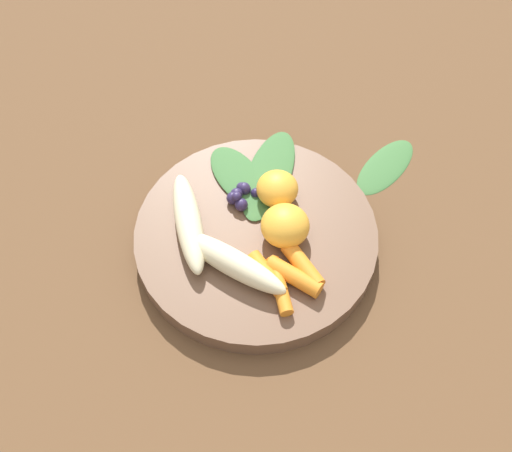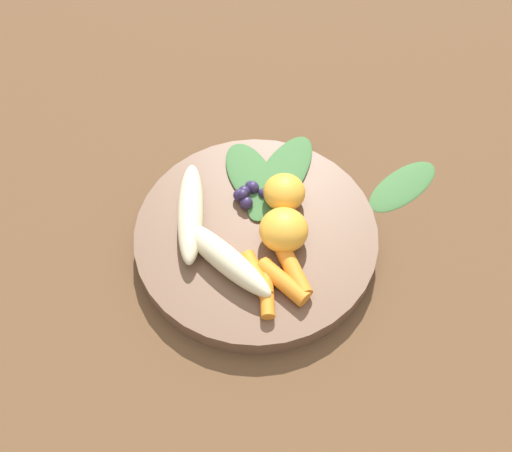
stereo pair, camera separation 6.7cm
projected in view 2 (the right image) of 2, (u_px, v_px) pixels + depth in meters
ground_plane at (256, 243)px, 0.70m from camera, size 2.40×2.40×0.00m
bowl at (256, 237)px, 0.69m from camera, size 0.27×0.27×0.02m
banana_peeled_left at (224, 257)px, 0.64m from camera, size 0.13×0.08×0.03m
banana_peeled_right at (191, 213)px, 0.68m from camera, size 0.08×0.13×0.03m
orange_segment_near at (284, 192)px, 0.69m from camera, size 0.05×0.05×0.04m
orange_segment_far at (285, 228)px, 0.66m from camera, size 0.05×0.05×0.04m
carrot_front at (257, 275)px, 0.64m from camera, size 0.05×0.05×0.02m
carrot_mid_left at (267, 288)px, 0.63m from camera, size 0.04×0.07×0.01m
carrot_mid_right at (283, 282)px, 0.63m from camera, size 0.06×0.04×0.02m
carrot_rear at (294, 272)px, 0.64m from camera, size 0.05×0.05×0.02m
blueberry_pile at (248, 193)px, 0.70m from camera, size 0.04×0.04×0.02m
kale_leaf_left at (281, 177)px, 0.72m from camera, size 0.06×0.14×0.00m
kale_leaf_right at (250, 174)px, 0.72m from camera, size 0.10×0.11×0.00m
kale_leaf_stray at (403, 185)px, 0.74m from camera, size 0.09×0.12×0.01m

